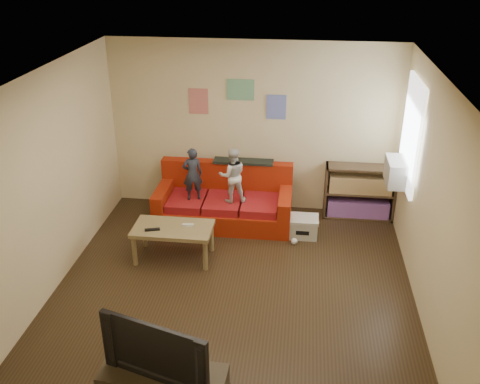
# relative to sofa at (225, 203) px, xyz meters

# --- Properties ---
(room_shell) EXTENTS (4.52, 5.02, 2.72)m
(room_shell) POSITION_rel_sofa_xyz_m (0.38, -1.92, 1.04)
(room_shell) COLOR #372715
(room_shell) RESTS_ON ground
(sofa) EXTENTS (2.07, 0.95, 0.91)m
(sofa) POSITION_rel_sofa_xyz_m (0.00, 0.00, 0.00)
(sofa) COLOR #9F210A
(sofa) RESTS_ON ground
(child_a) EXTENTS (0.35, 0.28, 0.82)m
(child_a) POSITION_rel_sofa_xyz_m (-0.45, -0.17, 0.54)
(child_a) COLOR #262A35
(child_a) RESTS_ON sofa
(child_b) EXTENTS (0.48, 0.42, 0.84)m
(child_b) POSITION_rel_sofa_xyz_m (0.15, -0.17, 0.55)
(child_b) COLOR silver
(child_b) RESTS_ON sofa
(coffee_table) EXTENTS (1.08, 0.59, 0.48)m
(coffee_table) POSITION_rel_sofa_xyz_m (-0.54, -1.16, 0.11)
(coffee_table) COLOR olive
(coffee_table) RESTS_ON ground
(remote) EXTENTS (0.21, 0.11, 0.02)m
(remote) POSITION_rel_sofa_xyz_m (-0.79, -1.28, 0.19)
(remote) COLOR black
(remote) RESTS_ON coffee_table
(game_controller) EXTENTS (0.15, 0.06, 0.03)m
(game_controller) POSITION_rel_sofa_xyz_m (-0.34, -1.11, 0.20)
(game_controller) COLOR silver
(game_controller) RESTS_ON coffee_table
(bookshelf) EXTENTS (1.08, 0.32, 0.87)m
(bookshelf) POSITION_rel_sofa_xyz_m (2.08, 0.38, 0.08)
(bookshelf) COLOR #473522
(bookshelf) RESTS_ON ground
(window) EXTENTS (0.04, 1.08, 1.48)m
(window) POSITION_rel_sofa_xyz_m (2.60, -0.27, 1.33)
(window) COLOR white
(window) RESTS_ON room_shell
(ac_unit) EXTENTS (0.28, 0.55, 0.35)m
(ac_unit) POSITION_rel_sofa_xyz_m (2.48, -0.27, 0.77)
(ac_unit) COLOR #B7B2A3
(ac_unit) RESTS_ON window
(artwork_left) EXTENTS (0.30, 0.01, 0.40)m
(artwork_left) POSITION_rel_sofa_xyz_m (-0.47, 0.56, 1.44)
(artwork_left) COLOR #D87266
(artwork_left) RESTS_ON room_shell
(artwork_center) EXTENTS (0.42, 0.01, 0.32)m
(artwork_center) POSITION_rel_sofa_xyz_m (0.18, 0.56, 1.64)
(artwork_center) COLOR #72B27F
(artwork_center) RESTS_ON room_shell
(artwork_right) EXTENTS (0.30, 0.01, 0.38)m
(artwork_right) POSITION_rel_sofa_xyz_m (0.73, 0.56, 1.39)
(artwork_right) COLOR #727FCC
(artwork_right) RESTS_ON room_shell
(file_box) EXTENTS (0.45, 0.34, 0.31)m
(file_box) POSITION_rel_sofa_xyz_m (1.22, -0.34, -0.15)
(file_box) COLOR beige
(file_box) RESTS_ON ground
(television) EXTENTS (1.06, 0.45, 0.61)m
(television) POSITION_rel_sofa_xyz_m (-0.02, -3.73, 0.44)
(television) COLOR black
(television) RESTS_ON tv_stand
(tissue) EXTENTS (0.11, 0.11, 0.09)m
(tissue) POSITION_rel_sofa_xyz_m (1.11, -0.60, -0.26)
(tissue) COLOR silver
(tissue) RESTS_ON ground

